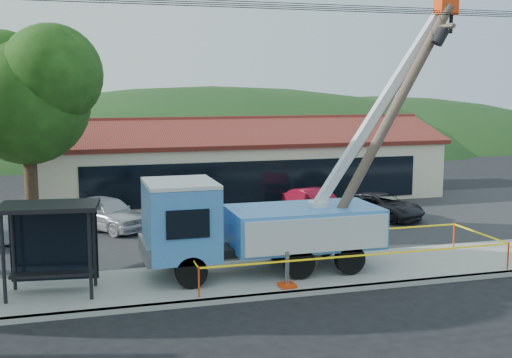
{
  "coord_description": "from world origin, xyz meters",
  "views": [
    {
      "loc": [
        -5.28,
        -15.73,
        6.35
      ],
      "look_at": [
        0.71,
        5.0,
        3.24
      ],
      "focal_mm": 45.0,
      "sensor_mm": 36.0,
      "label": 1
    }
  ],
  "objects_px": {
    "bus_shelter": "(51,227)",
    "car_red": "(315,219)",
    "car_silver": "(107,232)",
    "car_dark": "(380,220)",
    "leaning_pole": "(387,124)",
    "utility_truck": "(257,222)"
  },
  "relations": [
    {
      "from": "car_silver",
      "to": "car_dark",
      "type": "xyz_separation_m",
      "value": [
        12.73,
        -1.1,
        0.0
      ]
    },
    {
      "from": "bus_shelter",
      "to": "car_red",
      "type": "bearing_deg",
      "value": 43.07
    },
    {
      "from": "car_silver",
      "to": "bus_shelter",
      "type": "bearing_deg",
      "value": -139.55
    },
    {
      "from": "utility_truck",
      "to": "car_red",
      "type": "relative_size",
      "value": 2.67
    },
    {
      "from": "bus_shelter",
      "to": "car_red",
      "type": "height_order",
      "value": "bus_shelter"
    },
    {
      "from": "leaning_pole",
      "to": "bus_shelter",
      "type": "distance_m",
      "value": 11.42
    },
    {
      "from": "car_red",
      "to": "car_dark",
      "type": "relative_size",
      "value": 0.94
    },
    {
      "from": "bus_shelter",
      "to": "car_dark",
      "type": "bearing_deg",
      "value": 34.06
    },
    {
      "from": "car_red",
      "to": "utility_truck",
      "type": "bearing_deg",
      "value": -136.24
    },
    {
      "from": "car_silver",
      "to": "leaning_pole",
      "type": "bearing_deg",
      "value": -79.93
    },
    {
      "from": "car_red",
      "to": "car_dark",
      "type": "distance_m",
      "value": 3.11
    },
    {
      "from": "bus_shelter",
      "to": "car_silver",
      "type": "distance_m",
      "value": 9.14
    },
    {
      "from": "leaning_pole",
      "to": "car_dark",
      "type": "bearing_deg",
      "value": 63.47
    },
    {
      "from": "leaning_pole",
      "to": "car_red",
      "type": "height_order",
      "value": "leaning_pole"
    },
    {
      "from": "leaning_pole",
      "to": "car_dark",
      "type": "xyz_separation_m",
      "value": [
        3.76,
        7.53,
        -5.09
      ]
    },
    {
      "from": "utility_truck",
      "to": "bus_shelter",
      "type": "height_order",
      "value": "utility_truck"
    },
    {
      "from": "utility_truck",
      "to": "car_red",
      "type": "height_order",
      "value": "utility_truck"
    },
    {
      "from": "car_dark",
      "to": "utility_truck",
      "type": "bearing_deg",
      "value": -166.61
    },
    {
      "from": "bus_shelter",
      "to": "car_red",
      "type": "relative_size",
      "value": 0.75
    },
    {
      "from": "utility_truck",
      "to": "bus_shelter",
      "type": "bearing_deg",
      "value": -176.29
    },
    {
      "from": "car_dark",
      "to": "bus_shelter",
      "type": "bearing_deg",
      "value": 179.6
    },
    {
      "from": "bus_shelter",
      "to": "car_red",
      "type": "xyz_separation_m",
      "value": [
        11.9,
        8.64,
        -2.18
      ]
    }
  ]
}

